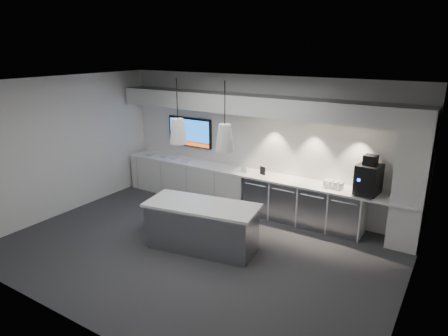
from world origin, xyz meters
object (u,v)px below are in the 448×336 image
Objects in this scene: island at (202,226)px; coffee_machine at (369,178)px; wall_tv at (190,132)px; bin at (152,217)px.

coffee_machine is (2.40, 2.06, 0.77)m from island.
bin is at bearing -73.59° from wall_tv.
bin is (0.64, -2.19, -1.31)m from wall_tv.
island is 2.88× the size of coffee_machine.
coffee_machine is at bearing 30.76° from island.
coffee_machine is at bearing -3.23° from wall_tv.
island is at bearing -4.99° from bin.
wall_tv reaches higher than coffee_machine.
island is at bearing -132.49° from coffee_machine.
island reaches higher than bin.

